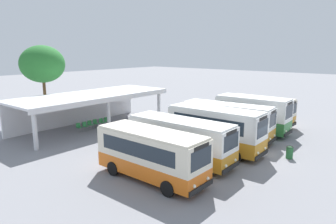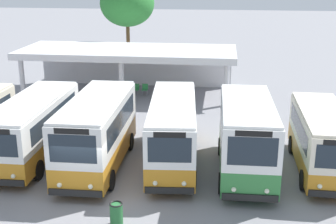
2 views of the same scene
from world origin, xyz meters
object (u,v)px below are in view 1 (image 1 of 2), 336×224
object	(u,v)px
city_bus_middle_cream	(215,128)
city_bus_fifth_blue	(252,113)
city_bus_nearest_orange	(151,153)
city_bus_second_in_row	(180,138)
waiting_chair_fifth_seat	(102,122)
litter_bin_apron	(290,152)
waiting_chair_second_from_end	(85,125)
waiting_chair_fourth_seat	(95,123)
waiting_chair_far_end_seat	(107,121)
city_bus_far_end_green	(260,109)
city_bus_fourth_amber	(227,120)
waiting_chair_middle_seat	(90,124)
waiting_chair_end_by_column	(79,127)

from	to	relation	value
city_bus_middle_cream	city_bus_fifth_blue	distance (m)	6.91
city_bus_nearest_orange	city_bus_second_in_row	bearing A→B (deg)	7.63
waiting_chair_fifth_seat	litter_bin_apron	size ratio (longest dim) A/B	0.96
city_bus_fifth_blue	waiting_chair_fifth_seat	size ratio (longest dim) A/B	7.92
city_bus_second_in_row	waiting_chair_fifth_seat	bearing A→B (deg)	76.85
city_bus_middle_cream	city_bus_nearest_orange	bearing A→B (deg)	177.62
waiting_chair_second_from_end	litter_bin_apron	xyz separation A→B (m)	(4.64, -17.86, -0.07)
city_bus_second_in_row	city_bus_fifth_blue	xyz separation A→B (m)	(10.36, -0.65, 0.20)
waiting_chair_fourth_seat	waiting_chair_far_end_seat	distance (m)	1.34
city_bus_second_in_row	city_bus_far_end_green	size ratio (longest dim) A/B	1.16
waiting_chair_fourth_seat	city_bus_nearest_orange	bearing A→B (deg)	-113.86
city_bus_middle_cream	waiting_chair_second_from_end	world-z (taller)	city_bus_middle_cream
waiting_chair_fifth_seat	city_bus_fourth_amber	bearing A→B (deg)	-71.25
city_bus_middle_cream	waiting_chair_far_end_seat	distance (m)	12.98
city_bus_fourth_amber	city_bus_fifth_blue	bearing A→B (deg)	-12.95
waiting_chair_second_from_end	waiting_chair_fifth_seat	bearing A→B (deg)	0.00
city_bus_fourth_amber	litter_bin_apron	distance (m)	6.18
waiting_chair_far_end_seat	litter_bin_apron	size ratio (longest dim) A/B	0.96
waiting_chair_middle_seat	waiting_chair_far_end_seat	distance (m)	2.00
waiting_chair_second_from_end	waiting_chair_fourth_seat	world-z (taller)	same
city_bus_fifth_blue	waiting_chair_second_from_end	world-z (taller)	city_bus_fifth_blue
city_bus_second_in_row	waiting_chair_fourth_seat	bearing A→B (deg)	79.96
city_bus_nearest_orange	city_bus_second_in_row	distance (m)	3.48
city_bus_fifth_blue	waiting_chair_far_end_seat	world-z (taller)	city_bus_fifth_blue
city_bus_second_in_row	waiting_chair_far_end_seat	distance (m)	12.70
city_bus_nearest_orange	city_bus_far_end_green	distance (m)	17.27
city_bus_nearest_orange	waiting_chair_fifth_seat	distance (m)	14.13
city_bus_second_in_row	litter_bin_apron	distance (m)	8.02
city_bus_nearest_orange	waiting_chair_fourth_seat	size ratio (longest dim) A/B	8.42
city_bus_fourth_amber	waiting_chair_middle_seat	bearing A→B (deg)	114.08
city_bus_nearest_orange	litter_bin_apron	size ratio (longest dim) A/B	8.04
waiting_chair_end_by_column	city_bus_middle_cream	bearing A→B (deg)	-75.75
waiting_chair_fourth_seat	litter_bin_apron	size ratio (longest dim) A/B	0.96
city_bus_second_in_row	city_bus_fifth_blue	world-z (taller)	city_bus_fifth_blue
waiting_chair_fifth_seat	litter_bin_apron	xyz separation A→B (m)	(2.64, -17.86, -0.07)
city_bus_nearest_orange	city_bus_fourth_amber	distance (m)	10.38
waiting_chair_end_by_column	waiting_chair_second_from_end	size ratio (longest dim) A/B	1.00
waiting_chair_fifth_seat	waiting_chair_far_end_seat	xyz separation A→B (m)	(0.67, 0.02, 0.00)
city_bus_nearest_orange	waiting_chair_middle_seat	xyz separation A→B (m)	(4.96, 12.70, -1.16)
waiting_chair_end_by_column	waiting_chair_fifth_seat	bearing A→B (deg)	-1.12
waiting_chair_end_by_column	city_bus_second_in_row	bearing A→B (deg)	-90.79
city_bus_nearest_orange	city_bus_middle_cream	distance (m)	6.91
city_bus_middle_cream	waiting_chair_second_from_end	distance (m)	13.21
city_bus_far_end_green	waiting_chair_middle_seat	size ratio (longest dim) A/B	7.95
city_bus_fourth_amber	waiting_chair_fifth_seat	size ratio (longest dim) A/B	9.37
city_bus_far_end_green	city_bus_middle_cream	bearing A→B (deg)	-175.73
waiting_chair_second_from_end	city_bus_fifth_blue	bearing A→B (deg)	-53.32
city_bus_second_in_row	waiting_chair_middle_seat	bearing A→B (deg)	83.00
city_bus_far_end_green	waiting_chair_middle_seat	bearing A→B (deg)	135.24
waiting_chair_middle_seat	waiting_chair_fifth_seat	xyz separation A→B (m)	(1.33, -0.10, 0.00)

